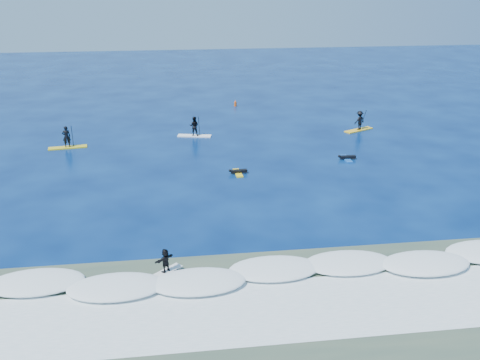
{
  "coord_description": "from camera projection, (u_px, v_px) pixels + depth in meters",
  "views": [
    {
      "loc": [
        -3.97,
        -33.49,
        14.46
      ],
      "look_at": [
        0.79,
        2.24,
        0.6
      ],
      "focal_mm": 40.0,
      "sensor_mm": 36.0,
      "label": 1
    }
  ],
  "objects": [
    {
      "name": "ground",
      "position": [
        233.0,
        200.0,
        36.67
      ],
      "size": [
        160.0,
        160.0,
        0.0
      ],
      "primitive_type": "plane",
      "color": "#03143F",
      "rests_on": "ground"
    },
    {
      "name": "shallow_water",
      "position": [
        271.0,
        323.0,
        23.71
      ],
      "size": [
        90.0,
        13.0,
        0.01
      ],
      "primitive_type": "cube",
      "color": "#35493B",
      "rests_on": "ground"
    },
    {
      "name": "breaking_wave",
      "position": [
        256.0,
        276.0,
        27.41
      ],
      "size": [
        40.0,
        6.0,
        0.3
      ],
      "primitive_type": "cube",
      "color": "white",
      "rests_on": "ground"
    },
    {
      "name": "whitewater",
      "position": [
        267.0,
        310.0,
        24.64
      ],
      "size": [
        34.0,
        5.0,
        0.02
      ],
      "primitive_type": "cube",
      "color": "silver",
      "rests_on": "ground"
    },
    {
      "name": "sup_paddler_left",
      "position": [
        67.0,
        140.0,
        47.51
      ],
      "size": [
        3.42,
        1.31,
        2.34
      ],
      "rotation": [
        0.0,
        0.0,
        0.14
      ],
      "color": "gold",
      "rests_on": "ground"
    },
    {
      "name": "sup_paddler_center",
      "position": [
        194.0,
        128.0,
        50.91
      ],
      "size": [
        3.3,
        1.46,
        2.24
      ],
      "rotation": [
        0.0,
        0.0,
        -0.21
      ],
      "color": "white",
      "rests_on": "ground"
    },
    {
      "name": "sup_paddler_right",
      "position": [
        359.0,
        122.0,
        52.85
      ],
      "size": [
        3.28,
        2.22,
        2.29
      ],
      "rotation": [
        0.0,
        0.0,
        0.48
      ],
      "color": "yellow",
      "rests_on": "ground"
    },
    {
      "name": "prone_paddler_near",
      "position": [
        238.0,
        172.0,
        41.55
      ],
      "size": [
        1.48,
        1.88,
        0.39
      ],
      "rotation": [
        0.0,
        0.0,
        1.64
      ],
      "color": "yellow",
      "rests_on": "ground"
    },
    {
      "name": "prone_paddler_far",
      "position": [
        347.0,
        158.0,
        44.76
      ],
      "size": [
        1.53,
        1.94,
        0.4
      ],
      "rotation": [
        0.0,
        0.0,
        1.55
      ],
      "color": "#1754AE",
      "rests_on": "ground"
    },
    {
      "name": "wave_surfer",
      "position": [
        165.0,
        262.0,
        27.22
      ],
      "size": [
        1.77,
        1.63,
        1.37
      ],
      "rotation": [
        0.0,
        0.0,
        0.72
      ],
      "color": "silver",
      "rests_on": "breaking_wave"
    },
    {
      "name": "marker_buoy",
      "position": [
        235.0,
        104.0,
        62.8
      ],
      "size": [
        0.32,
        0.32,
        0.76
      ],
      "rotation": [
        0.0,
        0.0,
        -0.07
      ],
      "color": "#CD4A12",
      "rests_on": "ground"
    }
  ]
}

